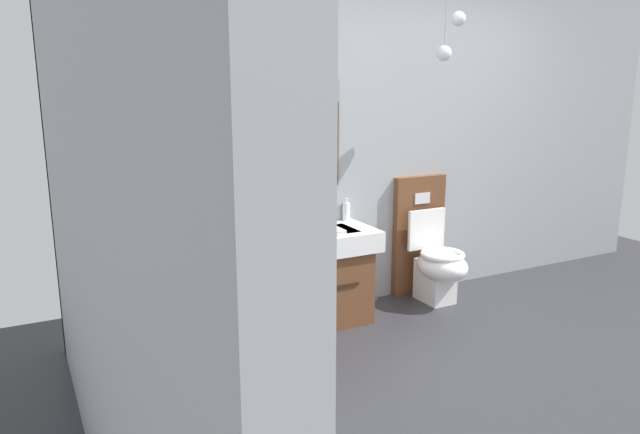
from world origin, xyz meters
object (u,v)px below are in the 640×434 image
at_px(toilet, 430,254).
at_px(soap_dispenser, 346,211).
at_px(folded_hand_towel, 327,233).
at_px(vanity_sink_right, 322,273).
at_px(toothbrush_cup, 125,239).
at_px(vanity_sink_left, 181,296).

height_order(toilet, soap_dispenser, toilet).
bearing_deg(folded_hand_towel, toilet, 10.00).
bearing_deg(vanity_sink_right, soap_dispenser, 31.75).
bearing_deg(toothbrush_cup, vanity_sink_right, -7.74).
xyz_separation_m(toilet, toothbrush_cup, (-2.37, 0.16, 0.38)).
bearing_deg(soap_dispenser, vanity_sink_left, -171.90).
relative_size(toilet, soap_dispenser, 5.73).
relative_size(vanity_sink_left, soap_dispenser, 4.40).
relative_size(toilet, toothbrush_cup, 4.77).
distance_m(toothbrush_cup, folded_hand_towel, 1.36).
bearing_deg(toilet, soap_dispenser, 166.30).
bearing_deg(vanity_sink_right, folded_hand_towel, -103.80).
relative_size(toothbrush_cup, soap_dispenser, 1.20).
bearing_deg(vanity_sink_left, vanity_sink_right, 0.00).
height_order(vanity_sink_left, soap_dispenser, soap_dispenser).
distance_m(vanity_sink_left, vanity_sink_right, 1.05).
distance_m(vanity_sink_right, toilet, 1.02).
xyz_separation_m(vanity_sink_left, vanity_sink_right, (1.05, 0.00, 0.00)).
distance_m(vanity_sink_right, soap_dispenser, 0.54).
bearing_deg(toothbrush_cup, vanity_sink_left, -31.24).
bearing_deg(folded_hand_towel, vanity_sink_right, 76.20).
xyz_separation_m(vanity_sink_right, folded_hand_towel, (-0.04, -0.16, 0.35)).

